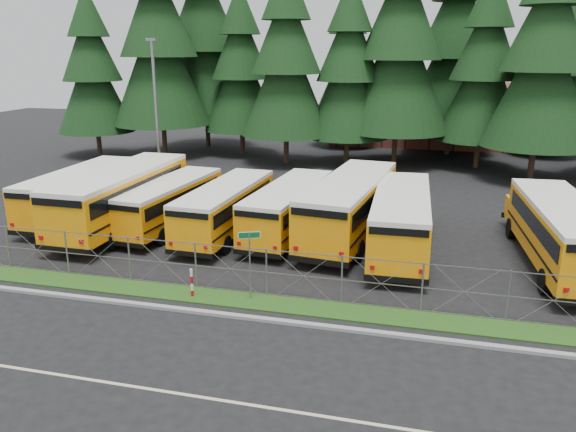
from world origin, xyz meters
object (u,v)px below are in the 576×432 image
(bus_1, at_px, (126,198))
(bus_4, at_px, (291,209))
(bus_2, at_px, (172,204))
(bus_0, at_px, (84,193))
(bus_3, at_px, (228,209))
(street_sign, at_px, (250,251))
(light_standard, at_px, (156,109))
(bus_6, at_px, (401,221))
(striped_bollard, at_px, (192,283))
(bus_5, at_px, (352,207))
(bus_east, at_px, (558,234))

(bus_1, distance_m, bus_4, 9.13)
(bus_2, bearing_deg, bus_0, -179.44)
(bus_3, bearing_deg, bus_2, 176.91)
(bus_1, bearing_deg, street_sign, -37.12)
(light_standard, bearing_deg, street_sign, -53.84)
(bus_4, height_order, bus_6, bus_6)
(bus_1, height_order, striped_bollard, bus_1)
(bus_1, xyz_separation_m, striped_bollard, (7.21, -7.75, -1.03))
(bus_3, distance_m, bus_4, 3.30)
(bus_5, height_order, striped_bollard, bus_5)
(bus_1, xyz_separation_m, bus_3, (5.86, 0.21, -0.29))
(bus_1, distance_m, bus_2, 2.55)
(bus_1, relative_size, bus_2, 1.25)
(bus_0, distance_m, bus_6, 18.18)
(bus_0, bearing_deg, bus_4, -0.90)
(bus_1, distance_m, bus_3, 5.87)
(bus_5, bearing_deg, bus_4, -166.80)
(bus_2, relative_size, bus_4, 0.97)
(bus_0, bearing_deg, bus_1, -17.98)
(bus_east, bearing_deg, street_sign, -154.49)
(bus_1, relative_size, bus_3, 1.21)
(bus_3, height_order, bus_5, bus_5)
(bus_1, relative_size, street_sign, 4.42)
(bus_3, relative_size, light_standard, 1.01)
(street_sign, xyz_separation_m, striped_bollard, (-2.31, -0.36, -1.43))
(bus_6, bearing_deg, street_sign, -127.99)
(bus_2, relative_size, bus_5, 0.82)
(bus_6, height_order, street_sign, bus_6)
(street_sign, bearing_deg, bus_6, 53.71)
(bus_0, distance_m, striped_bollard, 13.73)
(bus_0, relative_size, bus_5, 0.89)
(bus_1, distance_m, light_standard, 10.17)
(bus_6, distance_m, light_standard, 20.06)
(bus_2, distance_m, striped_bollard, 9.60)
(bus_1, height_order, bus_5, bus_1)
(bus_3, height_order, light_standard, light_standard)
(bus_0, xyz_separation_m, bus_5, (15.54, 0.26, 0.17))
(bus_2, bearing_deg, bus_3, -0.61)
(street_sign, distance_m, light_standard, 20.68)
(bus_4, distance_m, bus_6, 5.87)
(light_standard, bearing_deg, bus_2, -59.63)
(bus_6, bearing_deg, bus_3, 176.04)
(bus_east, relative_size, light_standard, 1.13)
(bus_0, distance_m, bus_2, 5.79)
(bus_4, bearing_deg, bus_2, -171.55)
(bus_6, bearing_deg, bus_0, 174.54)
(light_standard, bearing_deg, bus_1, -74.49)
(bus_5, height_order, bus_east, bus_5)
(bus_3, distance_m, striped_bollard, 8.11)
(bus_1, distance_m, bus_east, 21.78)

